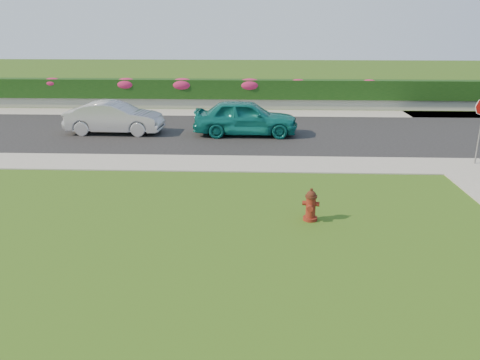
{
  "coord_description": "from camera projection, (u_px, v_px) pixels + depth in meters",
  "views": [
    {
      "loc": [
        -0.2,
        -7.12,
        4.81
      ],
      "look_at": [
        -0.69,
        4.51,
        0.9
      ],
      "focal_mm": 35.0,
      "sensor_mm": 36.0,
      "label": 1
    }
  ],
  "objects": [
    {
      "name": "ground",
      "position": [
        268.0,
        310.0,
        8.27
      ],
      "size": [
        120.0,
        120.0,
        0.0
      ],
      "primitive_type": "plane",
      "color": "black",
      "rests_on": "ground"
    },
    {
      "name": "street_far",
      "position": [
        156.0,
        132.0,
        21.72
      ],
      "size": [
        26.0,
        8.0,
        0.04
      ],
      "primitive_type": "cube",
      "color": "black",
      "rests_on": "ground"
    },
    {
      "name": "sidewalk_far",
      "position": [
        100.0,
        162.0,
        17.03
      ],
      "size": [
        24.0,
        2.0,
        0.04
      ],
      "primitive_type": "cube",
      "color": "gray",
      "rests_on": "ground"
    },
    {
      "name": "curb_corner",
      "position": [
        462.0,
        166.0,
        16.51
      ],
      "size": [
        2.0,
        2.0,
        0.04
      ],
      "primitive_type": "cube",
      "color": "gray",
      "rests_on": "ground"
    },
    {
      "name": "sidewalk_beyond",
      "position": [
        245.0,
        113.0,
        26.3
      ],
      "size": [
        34.0,
        2.0,
        0.04
      ],
      "primitive_type": "cube",
      "color": "gray",
      "rests_on": "ground"
    },
    {
      "name": "retaining_wall",
      "position": [
        246.0,
        104.0,
        27.63
      ],
      "size": [
        34.0,
        0.4,
        0.6
      ],
      "primitive_type": "cube",
      "color": "gray",
      "rests_on": "ground"
    },
    {
      "name": "hedge",
      "position": [
        246.0,
        89.0,
        27.46
      ],
      "size": [
        32.0,
        0.9,
        1.1
      ],
      "primitive_type": "cube",
      "color": "black",
      "rests_on": "retaining_wall"
    },
    {
      "name": "fire_hydrant",
      "position": [
        311.0,
        205.0,
        11.91
      ],
      "size": [
        0.45,
        0.42,
        0.86
      ],
      "rotation": [
        0.0,
        0.0,
        -0.19
      ],
      "color": "#56170D",
      "rests_on": "ground"
    },
    {
      "name": "sedan_teal",
      "position": [
        246.0,
        117.0,
        20.87
      ],
      "size": [
        4.63,
        1.89,
        1.58
      ],
      "primitive_type": "imported",
      "rotation": [
        0.0,
        0.0,
        1.58
      ],
      "color": "#0D6863",
      "rests_on": "street_far"
    },
    {
      "name": "sedan_silver",
      "position": [
        115.0,
        118.0,
        21.19
      ],
      "size": [
        4.36,
        1.6,
        1.43
      ],
      "primitive_type": "imported",
      "rotation": [
        0.0,
        0.0,
        1.55
      ],
      "color": "#9FA0A6",
      "rests_on": "street_far"
    },
    {
      "name": "flower_clump_a",
      "position": [
        53.0,
        83.0,
        27.72
      ],
      "size": [
        1.19,
        0.77,
        0.6
      ],
      "primitive_type": "ellipsoid",
      "color": "#BD2064",
      "rests_on": "hedge"
    },
    {
      "name": "flower_clump_b",
      "position": [
        126.0,
        84.0,
        27.56
      ],
      "size": [
        1.42,
        0.91,
        0.71
      ],
      "primitive_type": "ellipsoid",
      "color": "#BD2064",
      "rests_on": "hedge"
    },
    {
      "name": "flower_clump_c",
      "position": [
        182.0,
        85.0,
        27.43
      ],
      "size": [
        1.49,
        0.96,
        0.75
      ],
      "primitive_type": "ellipsoid",
      "color": "#BD2064",
      "rests_on": "hedge"
    },
    {
      "name": "flower_clump_d",
      "position": [
        250.0,
        85.0,
        27.27
      ],
      "size": [
        1.47,
        0.95,
        0.74
      ],
      "primitive_type": "ellipsoid",
      "color": "#BD2064",
      "rests_on": "hedge"
    },
    {
      "name": "flower_clump_e",
      "position": [
        298.0,
        84.0,
        27.13
      ],
      "size": [
        1.07,
        0.69,
        0.53
      ],
      "primitive_type": "ellipsoid",
      "color": "#BD2064",
      "rests_on": "hedge"
    },
    {
      "name": "flower_clump_f",
      "position": [
        369.0,
        84.0,
        26.97
      ],
      "size": [
        1.05,
        0.68,
        0.53
      ],
      "primitive_type": "ellipsoid",
      "color": "#BD2064",
      "rests_on": "hedge"
    }
  ]
}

